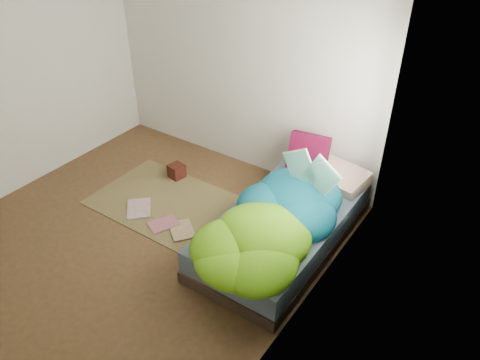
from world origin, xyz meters
name	(u,v)px	position (x,y,z in m)	size (l,w,h in m)	color
ground	(142,235)	(0.00, 0.00, 0.00)	(3.50, 3.50, 0.00)	#48311B
room_walls	(120,83)	(0.01, 0.01, 1.63)	(3.54, 3.54, 2.62)	silver
bed	(283,228)	(1.22, 0.72, 0.17)	(1.00, 2.00, 0.34)	#33231C
duvet	(273,212)	(1.22, 0.50, 0.51)	(0.96, 1.84, 0.34)	#08557D
rug	(167,203)	(-0.15, 0.55, 0.01)	(1.60, 1.10, 0.01)	brown
pillow_floral	(336,176)	(1.39, 1.51, 0.41)	(0.62, 0.39, 0.14)	beige
pillow_magenta	(308,153)	(1.03, 1.54, 0.55)	(0.42, 0.13, 0.42)	#480417
open_book	(311,162)	(1.33, 0.96, 0.83)	(0.51, 0.11, 0.31)	green
wooden_box	(177,171)	(-0.39, 1.00, 0.09)	(0.16, 0.16, 0.16)	#330F0B
floor_book_a	(127,210)	(-0.40, 0.19, 0.03)	(0.25, 0.34, 0.03)	beige
floor_book_b	(160,219)	(-0.01, 0.28, 0.03)	(0.22, 0.29, 0.03)	#B56874
floor_book_c	(171,233)	(0.24, 0.17, 0.02)	(0.22, 0.31, 0.02)	tan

